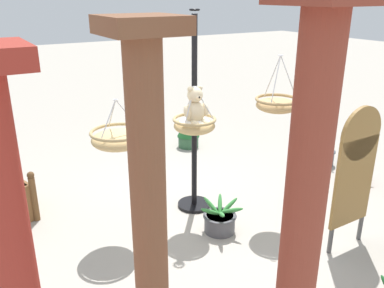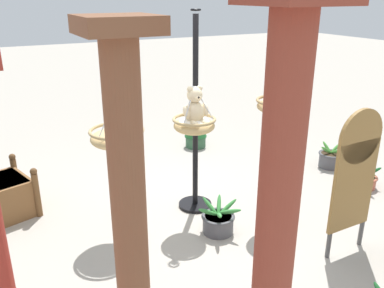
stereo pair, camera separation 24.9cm
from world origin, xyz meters
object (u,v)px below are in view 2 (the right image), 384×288
(greenhouse_pillar_far_back, at_px, (274,259))
(potted_plant_tall_leafy, at_px, (363,179))
(hanging_basket_with_teddy, at_px, (194,124))
(hanging_basket_right_low, at_px, (117,137))
(potted_plant_bushy_green, at_px, (218,221))
(teddy_bear, at_px, (195,108))
(greenhouse_pillar_left, at_px, (130,233))
(wooden_planter_box, at_px, (3,196))
(display_pole_central, at_px, (195,151))
(display_sign_board, at_px, (355,171))
(potted_plant_fern_front, at_px, (196,131))
(potted_plant_conical_shrub, at_px, (330,158))
(hanging_basket_left_high, at_px, (278,105))

(greenhouse_pillar_far_back, distance_m, potted_plant_tall_leafy, 4.29)
(hanging_basket_with_teddy, height_order, potted_plant_tall_leafy, hanging_basket_with_teddy)
(hanging_basket_right_low, relative_size, potted_plant_bushy_green, 1.13)
(teddy_bear, bearing_deg, hanging_basket_with_teddy, -90.00)
(greenhouse_pillar_left, relative_size, wooden_planter_box, 2.89)
(hanging_basket_with_teddy, height_order, wooden_planter_box, hanging_basket_with_teddy)
(teddy_bear, bearing_deg, greenhouse_pillar_left, 51.52)
(display_pole_central, bearing_deg, greenhouse_pillar_left, 52.66)
(display_pole_central, height_order, potted_plant_tall_leafy, display_pole_central)
(potted_plant_bushy_green, bearing_deg, hanging_basket_with_teddy, -77.69)
(greenhouse_pillar_far_back, distance_m, display_sign_board, 2.35)
(display_pole_central, height_order, hanging_basket_with_teddy, display_pole_central)
(teddy_bear, bearing_deg, display_pole_central, -118.81)
(wooden_planter_box, relative_size, potted_plant_bushy_green, 1.64)
(potted_plant_fern_front, height_order, display_sign_board, display_sign_board)
(potted_plant_conical_shrub, bearing_deg, potted_plant_fern_front, -50.74)
(greenhouse_pillar_far_back, xyz_separation_m, potted_plant_tall_leafy, (-3.49, -2.18, -1.21))
(hanging_basket_left_high, relative_size, potted_plant_conical_shrub, 1.48)
(hanging_basket_with_teddy, height_order, hanging_basket_left_high, hanging_basket_left_high)
(teddy_bear, bearing_deg, potted_plant_bushy_green, 102.96)
(hanging_basket_with_teddy, distance_m, teddy_bear, 0.20)
(potted_plant_conical_shrub, bearing_deg, potted_plant_bushy_green, 17.01)
(greenhouse_pillar_far_back, bearing_deg, potted_plant_fern_front, -113.55)
(hanging_basket_left_high, relative_size, potted_plant_fern_front, 1.12)
(greenhouse_pillar_left, relative_size, potted_plant_conical_shrub, 5.65)
(display_pole_central, distance_m, hanging_basket_right_low, 1.13)
(hanging_basket_right_low, bearing_deg, potted_plant_fern_front, -135.35)
(teddy_bear, xyz_separation_m, display_sign_board, (-1.14, 1.39, -0.48))
(greenhouse_pillar_left, distance_m, wooden_planter_box, 3.26)
(teddy_bear, distance_m, greenhouse_pillar_left, 2.33)
(hanging_basket_left_high, relative_size, potted_plant_bushy_green, 1.24)
(display_pole_central, bearing_deg, hanging_basket_right_low, 6.21)
(hanging_basket_with_teddy, relative_size, teddy_bear, 1.20)
(hanging_basket_right_low, bearing_deg, potted_plant_conical_shrub, -176.26)
(potted_plant_bushy_green, bearing_deg, hanging_basket_left_high, -177.02)
(teddy_bear, bearing_deg, display_sign_board, 129.37)
(hanging_basket_right_low, distance_m, potted_plant_tall_leafy, 3.71)
(greenhouse_pillar_left, relative_size, potted_plant_tall_leafy, 5.01)
(hanging_basket_right_low, xyz_separation_m, potted_plant_conical_shrub, (-3.64, -0.24, -1.04))
(hanging_basket_right_low, relative_size, greenhouse_pillar_left, 0.24)
(potted_plant_fern_front, bearing_deg, hanging_basket_right_low, 44.65)
(potted_plant_fern_front, distance_m, potted_plant_conical_shrub, 2.40)
(hanging_basket_with_teddy, xyz_separation_m, greenhouse_pillar_left, (1.45, 1.84, 0.00))
(display_pole_central, height_order, potted_plant_fern_front, display_pole_central)
(wooden_planter_box, xyz_separation_m, potted_plant_tall_leafy, (-4.74, 1.58, -0.15))
(greenhouse_pillar_left, bearing_deg, potted_plant_fern_front, -123.21)
(greenhouse_pillar_left, bearing_deg, teddy_bear, -128.48)
(display_pole_central, xyz_separation_m, display_sign_board, (-0.99, 1.66, 0.17))
(display_pole_central, bearing_deg, wooden_planter_box, -22.42)
(hanging_basket_right_low, distance_m, greenhouse_pillar_left, 2.05)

